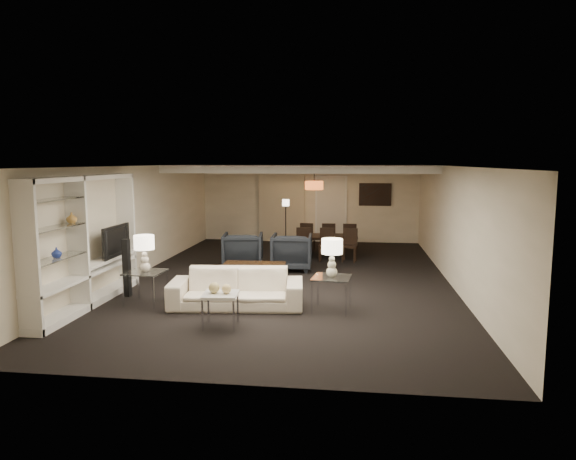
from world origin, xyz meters
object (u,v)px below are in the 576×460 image
at_px(dining_table, 327,246).
at_px(table_lamp_right, 332,258).
at_px(side_table_right, 332,294).
at_px(marble_table, 221,310).
at_px(sofa, 236,288).
at_px(chair_fl, 308,237).
at_px(pendant_light, 314,185).
at_px(floor_lamp, 286,224).
at_px(chair_nl, 303,244).
at_px(table_lamp_left, 144,253).
at_px(armchair_right, 292,252).
at_px(vase_amber, 72,218).
at_px(floor_speaker, 127,268).
at_px(chair_nr, 349,245).
at_px(chair_nm, 326,245).
at_px(television, 111,241).
at_px(vase_blue, 57,253).
at_px(side_table_left, 146,288).
at_px(coffee_table, 254,275).
at_px(chair_fr, 350,238).

bearing_deg(dining_table, table_lamp_right, -87.04).
distance_m(side_table_right, marble_table, 2.03).
distance_m(sofa, chair_fl, 5.86).
xyz_separation_m(pendant_light, table_lamp_right, (0.77, -5.83, -0.98)).
bearing_deg(side_table_right, table_lamp_right, 0.00).
height_order(table_lamp_right, floor_lamp, floor_lamp).
xyz_separation_m(pendant_light, chair_nl, (-0.17, -1.32, -1.49)).
distance_m(table_lamp_left, chair_nl, 5.17).
bearing_deg(armchair_right, side_table_right, 105.90).
distance_m(table_lamp_right, vase_amber, 4.49).
distance_m(floor_speaker, chair_nr, 5.86).
height_order(side_table_right, chair_nm, chair_nm).
distance_m(chair_nr, floor_lamp, 2.66).
xyz_separation_m(television, chair_fl, (3.41, 5.18, -0.63)).
bearing_deg(vase_blue, chair_nm, 54.63).
bearing_deg(chair_fl, dining_table, 140.33).
height_order(armchair_right, side_table_left, armchair_right).
bearing_deg(side_table_right, table_lamp_left, 180.00).
bearing_deg(floor_speaker, vase_amber, -105.03).
bearing_deg(coffee_table, dining_table, 69.07).
bearing_deg(chair_nl, armchair_right, -104.00).
bearing_deg(armchair_right, pendant_light, -100.02).
relative_size(side_table_right, vase_amber, 3.54).
height_order(sofa, armchair_right, armchair_right).
bearing_deg(table_lamp_left, floor_speaker, 140.85).
xyz_separation_m(floor_speaker, floor_lamp, (2.32, 5.88, 0.18)).
bearing_deg(sofa, coffee_table, 83.97).
bearing_deg(vase_amber, side_table_right, 8.77).
distance_m(pendant_light, floor_speaker, 6.40).
distance_m(side_table_left, chair_fl, 6.32).
xyz_separation_m(floor_speaker, chair_fl, (3.03, 5.35, -0.13)).
bearing_deg(chair_nl, floor_speaker, -133.11).
xyz_separation_m(table_lamp_right, dining_table, (-0.34, 5.16, -0.65)).
bearing_deg(chair_fl, television, 64.26).
bearing_deg(marble_table, chair_nl, 82.26).
relative_size(table_lamp_left, chair_fl, 0.78).
bearing_deg(table_lamp_right, dining_table, 93.73).
xyz_separation_m(dining_table, chair_fr, (0.60, 0.65, 0.14)).
xyz_separation_m(chair_nm, floor_lamp, (-1.31, 1.83, 0.31)).
bearing_deg(side_table_right, floor_speaker, 173.37).
distance_m(television, floor_lamp, 6.32).
height_order(television, floor_lamp, floor_lamp).
bearing_deg(chair_nl, floor_lamp, 105.01).
relative_size(marble_table, chair_nl, 0.63).
bearing_deg(pendant_light, vase_amber, -119.03).
relative_size(table_lamp_left, vase_amber, 3.66).
relative_size(pendant_light, dining_table, 0.32).
bearing_deg(television, vase_amber, 178.69).
height_order(chair_nm, chair_nr, same).
xyz_separation_m(chair_nm, chair_fl, (-0.60, 1.30, 0.00)).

